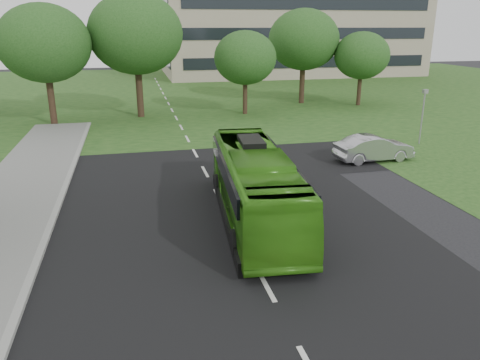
{
  "coord_description": "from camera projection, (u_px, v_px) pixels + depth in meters",
  "views": [
    {
      "loc": [
        -3.61,
        -14.15,
        7.6
      ],
      "look_at": [
        0.46,
        3.5,
        1.6
      ],
      "focal_mm": 35.0,
      "sensor_mm": 36.0,
      "label": 1
    }
  ],
  "objects": [
    {
      "name": "sedan",
      "position": [
        374.0,
        148.0,
        27.39
      ],
      "size": [
        4.72,
        1.9,
        1.52
      ],
      "primitive_type": "imported",
      "rotation": [
        0.0,
        0.0,
        1.63
      ],
      "color": "#ADACB1",
      "rests_on": "ground"
    },
    {
      "name": "street_surfaces",
      "position": [
        175.0,
        125.0,
        37.2
      ],
      "size": [
        120.0,
        120.0,
        0.15
      ],
      "color": "black",
      "rests_on": "ground"
    },
    {
      "name": "ground",
      "position": [
        250.0,
        255.0,
        16.24
      ],
      "size": [
        160.0,
        160.0,
        0.0
      ],
      "primitive_type": "plane",
      "color": "black",
      "rests_on": "ground"
    },
    {
      "name": "tree_park_a",
      "position": [
        44.0,
        43.0,
        35.62
      ],
      "size": [
        6.98,
        6.98,
        9.28
      ],
      "color": "black",
      "rests_on": "ground"
    },
    {
      "name": "tree_park_e",
      "position": [
        362.0,
        56.0,
        45.32
      ],
      "size": [
        5.32,
        5.32,
        7.09
      ],
      "color": "black",
      "rests_on": "ground"
    },
    {
      "name": "bus",
      "position": [
        255.0,
        185.0,
        18.88
      ],
      "size": [
        3.38,
        10.72,
        2.94
      ],
      "primitive_type": "imported",
      "rotation": [
        0.0,
        0.0,
        -0.09
      ],
      "color": "#3C8D19",
      "rests_on": "ground"
    },
    {
      "name": "camera_pole",
      "position": [
        423.0,
        109.0,
        30.78
      ],
      "size": [
        0.37,
        0.35,
        3.65
      ],
      "rotation": [
        0.0,
        0.0,
        -0.37
      ],
      "color": "gray",
      "rests_on": "ground"
    },
    {
      "name": "tree_park_b",
      "position": [
        136.0,
        34.0,
        38.77
      ],
      "size": [
        7.84,
        7.84,
        10.28
      ],
      "color": "black",
      "rests_on": "ground"
    },
    {
      "name": "tree_park_c",
      "position": [
        245.0,
        58.0,
        40.72
      ],
      "size": [
        5.45,
        5.45,
        7.24
      ],
      "color": "black",
      "rests_on": "ground"
    },
    {
      "name": "tree_park_d",
      "position": [
        304.0,
        40.0,
        46.17
      ],
      "size": [
        6.99,
        6.99,
        9.24
      ],
      "color": "black",
      "rests_on": "ground"
    }
  ]
}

